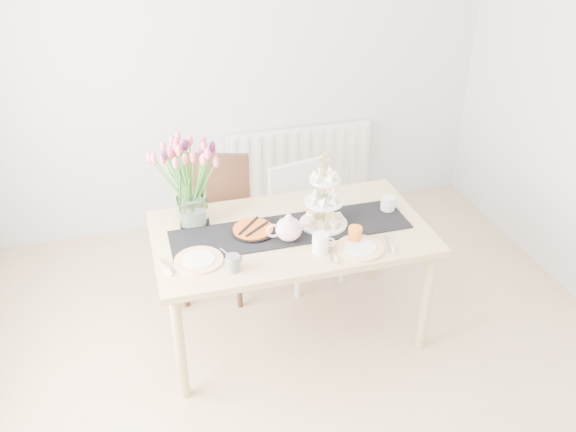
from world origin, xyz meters
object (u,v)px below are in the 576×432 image
object	(u,v)px
cake_stand	(324,208)
plate_right	(360,248)
chair_brown	(214,215)
plate_left	(199,260)
tulip_vase	(188,170)
mug_grey	(233,263)
chair_white	(303,214)
tart_tin	(253,230)
cream_jug	(388,204)
dining_table	(291,241)
mug_orange	(355,234)
radiator	(299,163)
mug_white	(320,243)
teapot	(289,229)

from	to	relation	value
cake_stand	plate_right	world-z (taller)	cake_stand
chair_brown	plate_left	size ratio (longest dim) A/B	3.58
tulip_vase	mug_grey	world-z (taller)	tulip_vase
chair_white	mug_grey	size ratio (longest dim) A/B	9.13
tart_tin	cream_jug	bearing A→B (deg)	2.04
chair_brown	tulip_vase	distance (m)	0.68
dining_table	mug_grey	bearing A→B (deg)	-143.22
chair_brown	mug_orange	xyz separation A→B (m)	(0.67, -0.84, 0.24)
radiator	mug_orange	size ratio (longest dim) A/B	13.06
chair_white	tulip_vase	world-z (taller)	tulip_vase
cake_stand	cream_jug	size ratio (longest dim) A/B	4.60
cake_stand	cream_jug	xyz separation A→B (m)	(0.44, 0.06, -0.07)
mug_orange	plate_right	world-z (taller)	mug_orange
tulip_vase	mug_white	bearing A→B (deg)	-38.69
teapot	mug_white	world-z (taller)	teapot
teapot	plate_left	distance (m)	0.53
chair_white	mug_orange	size ratio (longest dim) A/B	8.98
plate_left	plate_right	bearing A→B (deg)	-8.10
chair_white	teapot	bearing A→B (deg)	-125.27
mug_orange	dining_table	bearing A→B (deg)	113.32
dining_table	plate_left	world-z (taller)	plate_left
dining_table	tart_tin	world-z (taller)	tart_tin
tulip_vase	mug_white	distance (m)	0.86
mug_white	tulip_vase	bearing A→B (deg)	150.59
tart_tin	plate_right	distance (m)	0.63
tulip_vase	mug_white	size ratio (longest dim) A/B	5.74
tulip_vase	cake_stand	bearing A→B (deg)	-18.51
teapot	cream_jug	size ratio (longest dim) A/B	2.68
plate_right	mug_white	bearing A→B (deg)	170.15
chair_white	tulip_vase	xyz separation A→B (m)	(-0.80, -0.36, 0.62)
radiator	plate_right	world-z (taller)	plate_right
radiator	plate_right	xyz separation A→B (m)	(-0.17, -1.74, 0.31)
cream_jug	tart_tin	distance (m)	0.86
tulip_vase	cake_stand	size ratio (longest dim) A/B	1.52
radiator	chair_white	size ratio (longest dim) A/B	1.45
chair_brown	chair_white	distance (m)	0.62
plate_left	mug_grey	bearing A→B (deg)	-38.95
chair_brown	mug_orange	world-z (taller)	chair_brown
dining_table	tart_tin	bearing A→B (deg)	171.29
chair_brown	chair_white	world-z (taller)	chair_brown
chair_brown	cake_stand	distance (m)	0.89
radiator	dining_table	distance (m)	1.54
tulip_vase	mug_orange	world-z (taller)	tulip_vase
radiator	cream_jug	xyz separation A→B (m)	(0.15, -1.38, 0.35)
teapot	mug_grey	bearing A→B (deg)	-147.29
tulip_vase	mug_orange	xyz separation A→B (m)	(0.85, -0.46, -0.30)
chair_white	mug_grey	world-z (taller)	mug_grey
cream_jug	mug_grey	distance (m)	1.10
mug_white	cream_jug	bearing A→B (deg)	39.80
plate_left	plate_right	xyz separation A→B (m)	(0.88, -0.13, 0.00)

